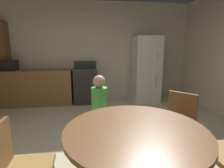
# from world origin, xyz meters

# --- Properties ---
(ground_plane) EXTENTS (14.00, 14.00, 0.00)m
(ground_plane) POSITION_xyz_m (0.00, 0.00, 0.00)
(ground_plane) COLOR beige
(wall_back) EXTENTS (5.78, 0.12, 2.70)m
(wall_back) POSITION_xyz_m (0.00, 2.85, 1.35)
(wall_back) COLOR beige
(wall_back) RESTS_ON ground
(kitchen_counter) EXTENTS (2.02, 0.60, 0.90)m
(kitchen_counter) POSITION_xyz_m (-1.58, 2.45, 0.45)
(kitchen_counter) COLOR olive
(kitchen_counter) RESTS_ON ground
(pantry_column) EXTENTS (0.44, 0.36, 2.10)m
(pantry_column) POSITION_xyz_m (-2.37, 2.63, 1.05)
(pantry_column) COLOR brown
(pantry_column) RESTS_ON ground
(oven_range) EXTENTS (0.60, 0.60, 1.10)m
(oven_range) POSITION_xyz_m (-0.22, 2.45, 0.47)
(oven_range) COLOR #2D2B28
(oven_range) RESTS_ON ground
(refrigerator) EXTENTS (0.68, 0.68, 1.76)m
(refrigerator) POSITION_xyz_m (1.43, 2.40, 0.88)
(refrigerator) COLOR white
(refrigerator) RESTS_ON ground
(microwave) EXTENTS (0.44, 0.32, 0.26)m
(microwave) POSITION_xyz_m (-2.14, 2.45, 1.03)
(microwave) COLOR black
(microwave) RESTS_ON kitchen_counter
(dining_table) EXTENTS (1.24, 1.24, 0.76)m
(dining_table) POSITION_xyz_m (0.28, -0.81, 0.61)
(dining_table) COLOR brown
(dining_table) RESTS_ON ground
(chair_west) EXTENTS (0.41, 0.41, 0.87)m
(chair_west) POSITION_xyz_m (-0.70, -0.84, 0.50)
(chair_west) COLOR brown
(chair_west) RESTS_ON ground
(chair_northeast) EXTENTS (0.56, 0.56, 0.87)m
(chair_northeast) POSITION_xyz_m (1.03, -0.17, 0.50)
(chair_northeast) COLOR brown
(chair_northeast) RESTS_ON ground
(person_child) EXTENTS (0.27, 0.27, 1.09)m
(person_child) POSITION_xyz_m (0.02, 0.13, 0.58)
(person_child) COLOR #665B51
(person_child) RESTS_ON ground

